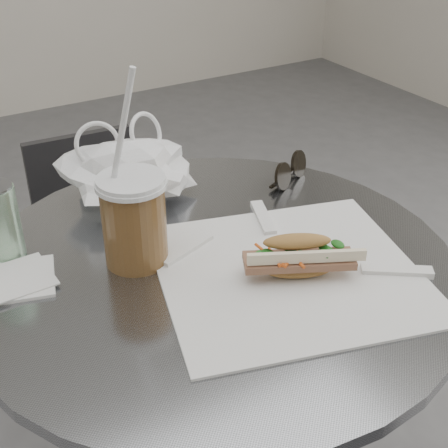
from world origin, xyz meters
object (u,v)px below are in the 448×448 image
banh_mi (298,257)px  sunglasses (289,172)px  cafe_table (216,387)px  iced_coffee (134,219)px  chair_far (107,279)px

banh_mi → sunglasses: bearing=82.5°
cafe_table → iced_coffee: bearing=148.3°
chair_far → banh_mi: banh_mi is taller
cafe_table → chair_far: (0.02, 0.63, -0.16)m
chair_far → iced_coffee: (-0.13, -0.57, 0.51)m
banh_mi → iced_coffee: size_ratio=0.69×
banh_mi → sunglasses: (0.17, 0.26, -0.02)m
banh_mi → chair_far: bearing=120.9°
cafe_table → iced_coffee: size_ratio=2.46×
banh_mi → cafe_table: bearing=156.4°
chair_far → sunglasses: sunglasses is taller
cafe_table → sunglasses: bearing=32.0°
iced_coffee → sunglasses: size_ratio=2.72×
banh_mi → iced_coffee: bearing=165.1°
chair_far → sunglasses: bearing=119.9°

